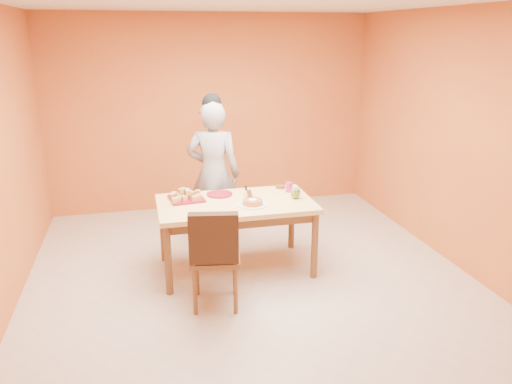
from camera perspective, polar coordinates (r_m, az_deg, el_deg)
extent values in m
plane|color=beige|center=(5.17, -0.37, -10.28)|extent=(5.00, 5.00, 0.00)
plane|color=#C96E2E|center=(7.10, -5.07, 8.94)|extent=(4.50, 0.00, 4.50)
plane|color=#C96E2E|center=(5.63, 22.59, 5.35)|extent=(0.00, 5.00, 5.00)
cube|color=#F2C97E|center=(5.17, -2.35, -1.37)|extent=(1.60, 0.90, 0.05)
cube|color=brown|center=(5.20, -2.34, -2.15)|extent=(1.48, 0.78, 0.10)
cylinder|color=brown|center=(4.87, -10.01, -7.71)|extent=(0.07, 0.07, 0.71)
cylinder|color=brown|center=(5.59, -10.58, -4.34)|extent=(0.07, 0.07, 0.71)
cylinder|color=brown|center=(5.15, 6.71, -6.11)|extent=(0.07, 0.07, 0.71)
cylinder|color=brown|center=(5.83, 4.09, -3.12)|extent=(0.07, 0.07, 0.71)
imported|color=gray|center=(5.84, -4.86, 2.05)|extent=(0.72, 0.58, 1.71)
cube|color=maroon|center=(5.27, -7.95, -0.75)|extent=(0.38, 0.38, 0.02)
cylinder|color=maroon|center=(5.39, -4.19, -0.25)|extent=(0.36, 0.36, 0.02)
cylinder|color=silver|center=(5.05, -0.40, -1.46)|extent=(0.37, 0.37, 0.01)
cylinder|color=#C36932|center=(5.04, -0.40, -1.15)|extent=(0.22, 0.22, 0.05)
cube|color=silver|center=(5.20, -0.74, -0.21)|extent=(0.09, 0.26, 0.01)
ellipsoid|color=olive|center=(5.25, 4.54, -0.08)|extent=(0.13, 0.12, 0.13)
cylinder|color=#C51D77|center=(5.48, 3.79, 0.56)|extent=(0.08, 0.08, 0.11)
cylinder|color=#371C0F|center=(5.62, 2.79, 0.61)|extent=(0.11, 0.11, 0.03)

